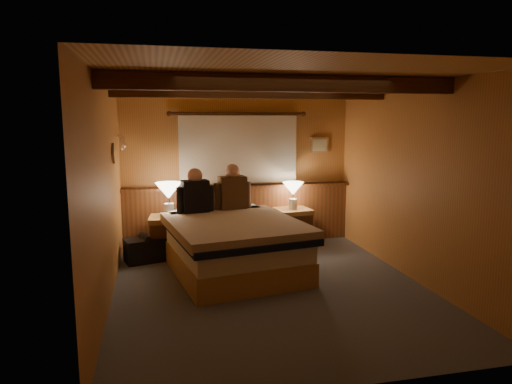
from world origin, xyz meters
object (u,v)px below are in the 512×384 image
object	(u,v)px
bed	(233,244)
duffel_bag	(145,249)
person_right	(232,190)
nightstand_right	(293,227)
lamp_right	(293,190)
nightstand_left	(169,237)
person_left	(195,194)
lamp_left	(168,193)

from	to	relation	value
bed	duffel_bag	distance (m)	1.32
bed	person_right	world-z (taller)	person_right
nightstand_right	lamp_right	world-z (taller)	lamp_right
nightstand_left	lamp_right	world-z (taller)	lamp_right
lamp_right	person_left	xyz separation A→B (m)	(-1.56, -0.45, 0.06)
nightstand_left	lamp_right	xyz separation A→B (m)	(1.93, 0.22, 0.58)
bed	nightstand_right	world-z (taller)	bed
lamp_left	person_right	xyz separation A→B (m)	(0.90, -0.11, 0.02)
lamp_left	lamp_right	distance (m)	1.92
person_left	duffel_bag	xyz separation A→B (m)	(-0.70, 0.07, -0.77)
lamp_right	nightstand_left	bearing A→B (deg)	-173.53
nightstand_right	person_right	size ratio (longest dim) A/B	0.85
bed	lamp_right	bearing A→B (deg)	33.14
bed	person_right	xyz separation A→B (m)	(0.13, 0.73, 0.60)
bed	nightstand_right	bearing A→B (deg)	33.01
bed	lamp_right	world-z (taller)	lamp_right
nightstand_right	duffel_bag	distance (m)	2.30
nightstand_right	bed	bearing A→B (deg)	-143.81
lamp_right	person_right	world-z (taller)	person_right
person_left	person_right	size ratio (longest dim) A/B	0.95
nightstand_right	duffel_bag	size ratio (longest dim) A/B	0.94
nightstand_left	person_right	xyz separation A→B (m)	(0.92, -0.10, 0.66)
lamp_right	duffel_bag	bearing A→B (deg)	-170.37
person_right	duffel_bag	size ratio (longest dim) A/B	1.10
nightstand_right	person_right	bearing A→B (deg)	-169.13
lamp_right	duffel_bag	xyz separation A→B (m)	(-2.26, -0.38, -0.70)
nightstand_right	lamp_left	world-z (taller)	lamp_left
bed	nightstand_left	size ratio (longest dim) A/B	3.78
lamp_right	nightstand_right	bearing A→B (deg)	13.67
duffel_bag	nightstand_left	bearing A→B (deg)	10.08
nightstand_right	duffel_bag	bearing A→B (deg)	-176.76
nightstand_left	person_left	xyz separation A→B (m)	(0.37, -0.24, 0.64)
lamp_right	person_left	world-z (taller)	person_left
bed	lamp_right	xyz separation A→B (m)	(1.14, 1.05, 0.52)
nightstand_left	lamp_right	size ratio (longest dim) A/B	1.39
nightstand_left	lamp_left	size ratio (longest dim) A/B	1.21
lamp_left	duffel_bag	world-z (taller)	lamp_left
person_left	nightstand_left	bearing A→B (deg)	137.57
duffel_bag	person_right	bearing A→B (deg)	-13.16
person_right	bed	bearing A→B (deg)	-108.89
nightstand_left	nightstand_right	world-z (taller)	nightstand_left
nightstand_left	lamp_left	distance (m)	0.64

